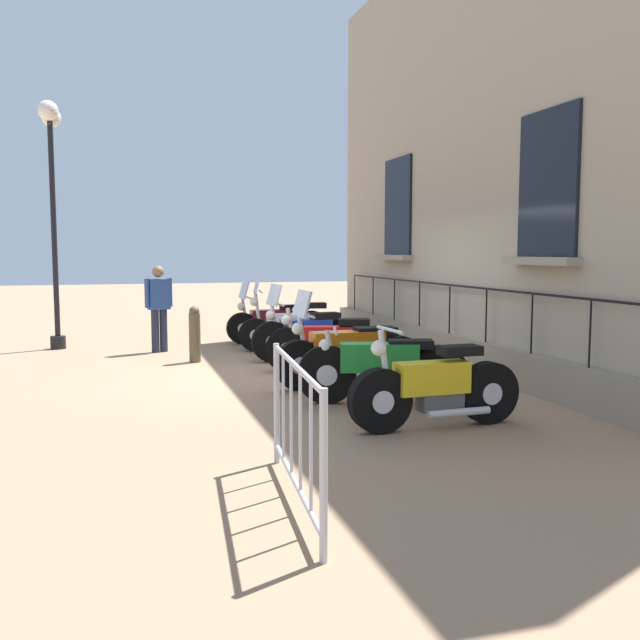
% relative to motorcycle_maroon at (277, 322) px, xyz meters
% --- Properties ---
extents(ground_plane, '(60.00, 60.00, 0.00)m').
position_rel_motorcycle_maroon_xyz_m(ground_plane, '(0.24, 3.56, -0.42)').
color(ground_plane, '#9E7A5B').
extents(building_facade, '(0.82, 10.89, 7.03)m').
position_rel_motorcycle_maroon_xyz_m(building_facade, '(-2.42, 3.56, 3.01)').
color(building_facade, tan).
rests_on(building_facade, ground_plane).
extents(motorcycle_maroon, '(2.08, 0.66, 1.25)m').
position_rel_motorcycle_maroon_xyz_m(motorcycle_maroon, '(0.00, 0.00, 0.00)').
color(motorcycle_maroon, black).
rests_on(motorcycle_maroon, ground_plane).
extents(motorcycle_white, '(2.05, 0.65, 1.43)m').
position_rel_motorcycle_maroon_xyz_m(motorcycle_white, '(-0.03, 1.20, 0.01)').
color(motorcycle_white, black).
rests_on(motorcycle_white, ground_plane).
extents(motorcycle_blue, '(1.98, 0.69, 1.30)m').
position_rel_motorcycle_maroon_xyz_m(motorcycle_blue, '(0.02, 2.39, 0.03)').
color(motorcycle_blue, black).
rests_on(motorcycle_blue, ground_plane).
extents(motorcycle_red, '(2.06, 0.86, 1.00)m').
position_rel_motorcycle_maroon_xyz_m(motorcycle_red, '(-0.06, 3.62, 0.01)').
color(motorcycle_red, black).
rests_on(motorcycle_red, ground_plane).
extents(motorcycle_orange, '(2.12, 0.73, 1.33)m').
position_rel_motorcycle_maroon_xyz_m(motorcycle_orange, '(0.09, 4.79, 0.04)').
color(motorcycle_orange, black).
rests_on(motorcycle_orange, ground_plane).
extents(motorcycle_green, '(2.02, 0.85, 0.91)m').
position_rel_motorcycle_maroon_xyz_m(motorcycle_green, '(0.04, 5.85, 0.02)').
color(motorcycle_green, black).
rests_on(motorcycle_green, ground_plane).
extents(motorcycle_yellow, '(1.93, 0.58, 1.07)m').
position_rel_motorcycle_maroon_xyz_m(motorcycle_yellow, '(-0.05, 7.10, -0.01)').
color(motorcycle_yellow, black).
rests_on(motorcycle_yellow, ground_plane).
extents(lamppost, '(0.36, 1.06, 4.50)m').
position_rel_motorcycle_maroon_xyz_m(lamppost, '(4.16, -0.30, 2.78)').
color(lamppost, black).
rests_on(lamppost, ground_plane).
extents(crowd_barrier, '(0.22, 2.03, 1.05)m').
position_rel_motorcycle_maroon_xyz_m(crowd_barrier, '(1.88, 8.79, 0.15)').
color(crowd_barrier, '#B7B7BF').
rests_on(crowd_barrier, ground_plane).
extents(bollard, '(0.19, 0.19, 0.93)m').
position_rel_motorcycle_maroon_xyz_m(bollard, '(1.86, 2.03, 0.05)').
color(bollard, brown).
rests_on(bollard, ground_plane).
extents(pedestrian_standing, '(0.50, 0.33, 1.57)m').
position_rel_motorcycle_maroon_xyz_m(pedestrian_standing, '(2.35, 0.68, 0.46)').
color(pedestrian_standing, '#23283D').
rests_on(pedestrian_standing, ground_plane).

